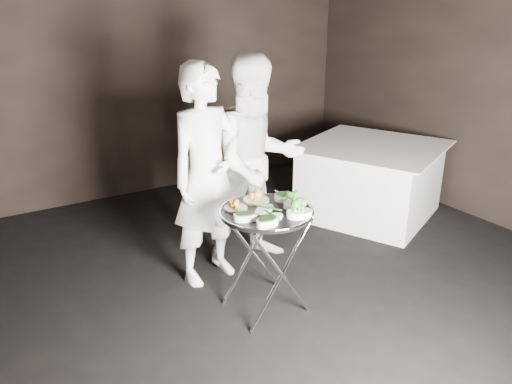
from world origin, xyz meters
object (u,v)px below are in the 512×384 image
waiter_left (207,176)px  serving_tray (266,212)px  dining_table (370,180)px  tray_stand (266,256)px  waiter_right (257,162)px

waiter_left → serving_tray: bearing=-88.9°
dining_table → tray_stand: bearing=-154.1°
serving_tray → tray_stand: bearing=116.6°
serving_tray → waiter_right: 0.87m
tray_stand → waiter_right: (0.39, 0.77, 0.49)m
serving_tray → dining_table: bearing=25.9°
serving_tray → waiter_left: 0.72m
tray_stand → waiter_left: 0.86m
tray_stand → dining_table: bearing=25.9°
waiter_left → waiter_right: waiter_right is taller
tray_stand → waiter_right: 1.00m
serving_tray → dining_table: size_ratio=0.49×
waiter_right → dining_table: bearing=14.7°
waiter_right → dining_table: waiter_right is taller
serving_tray → waiter_left: bearing=102.2°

